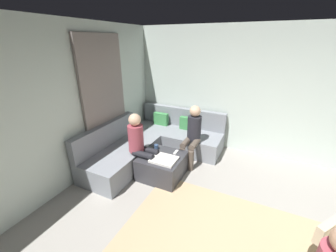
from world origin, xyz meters
TOP-DOWN VIEW (x-y plane):
  - wall_back at (0.00, 2.94)m, footprint 6.00×0.12m
  - wall_left at (-2.94, 0.00)m, footprint 0.12×6.00m
  - curtain_panel at (-2.84, 1.30)m, footprint 0.06×1.10m
  - sectional_couch at (-2.08, 1.88)m, footprint 2.10×2.55m
  - ottoman at (-1.56, 1.22)m, footprint 0.76×0.76m
  - folded_blanket at (-1.46, 1.10)m, footprint 0.44×0.36m
  - coffee_mug at (-1.78, 1.40)m, footprint 0.08×0.08m
  - game_remote at (-1.38, 1.44)m, footprint 0.05×0.15m
  - person_on_couch_back at (-1.23, 1.93)m, footprint 0.30×0.60m
  - person_on_couch_side at (-1.93, 1.11)m, footprint 0.60×0.30m

SIDE VIEW (x-z plane):
  - ottoman at x=-1.56m, z-range 0.00..0.42m
  - sectional_couch at x=-2.08m, z-range -0.15..0.72m
  - game_remote at x=-1.38m, z-range 0.42..0.44m
  - folded_blanket at x=-1.46m, z-range 0.42..0.46m
  - coffee_mug at x=-1.78m, z-range 0.42..0.52m
  - person_on_couch_back at x=-1.23m, z-range 0.06..1.26m
  - person_on_couch_side at x=-1.93m, z-range 0.06..1.26m
  - curtain_panel at x=-2.84m, z-range 0.00..2.50m
  - wall_back at x=0.00m, z-range 0.00..2.70m
  - wall_left at x=-2.94m, z-range 0.00..2.70m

